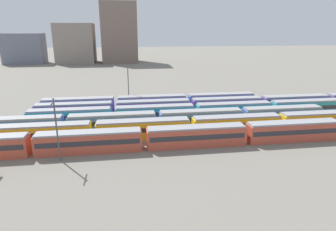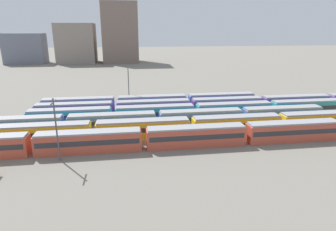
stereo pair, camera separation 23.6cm
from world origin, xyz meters
name	(u,v)px [view 2 (the right image)]	position (x,y,z in m)	size (l,w,h in m)	color
ground_plane	(66,129)	(0.00, 13.00, 0.00)	(600.00, 600.00, 0.00)	slate
train_track_0	(245,133)	(34.79, 0.00, 1.90)	(112.50, 3.06, 3.75)	#BC4C38
train_track_1	(191,127)	(25.52, 5.20, 1.90)	(74.70, 3.06, 3.75)	yellow
train_track_2	(157,120)	(19.42, 10.40, 1.90)	(74.70, 3.06, 3.75)	#4C70BC
train_track_3	(271,109)	(47.76, 15.60, 1.90)	(112.50, 3.06, 3.75)	teal
train_track_4	(262,104)	(47.84, 20.80, 1.90)	(112.50, 3.06, 3.75)	#6B429E
train_track_5	(152,102)	(19.68, 26.00, 1.90)	(55.80, 3.06, 3.75)	#4C70BC
catenary_pole_0	(56,127)	(2.01, -2.93, 5.75)	(0.24, 3.20, 10.39)	#4C4C51
catenary_pole_1	(129,86)	(13.66, 29.12, 5.90)	(0.24, 3.20, 10.69)	#4C4C51
distant_building_0	(25,49)	(-48.31, 144.46, 9.12)	(23.38, 13.82, 18.24)	slate
distant_building_1	(77,43)	(-17.38, 144.46, 12.05)	(23.05, 19.98, 24.11)	gray
distant_building_2	(120,33)	(10.06, 144.46, 18.40)	(22.00, 20.06, 36.80)	#7A665B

